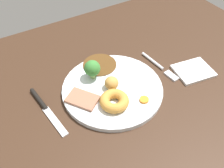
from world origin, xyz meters
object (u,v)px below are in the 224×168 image
broccoli_floret (92,69)px  fork (160,67)px  dinner_plate (112,88)px  roast_potato_left (111,83)px  carrot_coin_front (144,100)px  yorkshire_pudding (114,101)px  folded_napkin (193,71)px  meat_slice_main (82,98)px  knife (44,107)px

broccoli_floret → fork: size_ratio=0.38×
dinner_plate → broccoli_floret: broccoli_floret is taller
roast_potato_left → carrot_coin_front: size_ratio=1.58×
yorkshire_pudding → fork: size_ratio=0.50×
folded_napkin → broccoli_floret: bearing=-23.7°
meat_slice_main → folded_napkin: (-34.39, 6.34, -1.40)cm
meat_slice_main → carrot_coin_front: size_ratio=3.31×
meat_slice_main → folded_napkin: meat_slice_main is taller
yorkshire_pudding → carrot_coin_front: bearing=158.1°
roast_potato_left → fork: size_ratio=0.25×
roast_potato_left → broccoli_floret: 6.86cm
roast_potato_left → meat_slice_main: bearing=-1.4°
yorkshire_pudding → roast_potato_left: size_ratio=1.98×
dinner_plate → fork: bearing=-178.7°
yorkshire_pudding → broccoli_floret: broccoli_floret is taller
fork → folded_napkin: size_ratio=1.39×
carrot_coin_front → broccoli_floret: (7.50, -14.84, 3.04)cm
roast_potato_left → knife: size_ratio=0.21×
folded_napkin → knife: bearing=-12.6°
fork → yorkshire_pudding: bearing=-78.2°
yorkshire_pudding → carrot_coin_front: (-7.41, 2.99, -0.98)cm
carrot_coin_front → fork: 15.90cm
knife → broccoli_floret: bearing=91.7°
broccoli_floret → roast_potato_left: bearing=112.5°
meat_slice_main → fork: 26.87cm
folded_napkin → meat_slice_main: bearing=-10.4°
roast_potato_left → knife: 18.95cm
dinner_plate → folded_napkin: 25.90cm
fork → folded_napkin: fork is taller
yorkshire_pudding → knife: yorkshire_pudding is taller
fork → knife: 36.39cm
roast_potato_left → broccoli_floret: size_ratio=0.67×
knife → folded_napkin: 44.90cm
dinner_plate → carrot_coin_front: (-4.66, 8.76, 1.02)cm
roast_potato_left → knife: (18.39, -3.66, -2.75)cm
knife → yorkshire_pudding: bearing=52.3°
roast_potato_left → broccoli_floret: broccoli_floret is taller
yorkshire_pudding → carrot_coin_front: yorkshire_pudding is taller
dinner_plate → meat_slice_main: bearing=-0.7°
broccoli_floret → knife: 16.60cm
meat_slice_main → yorkshire_pudding: (-6.50, 5.89, 0.90)cm
meat_slice_main → yorkshire_pudding: bearing=137.8°
fork → meat_slice_main: bearing=-94.5°
dinner_plate → roast_potato_left: size_ratio=7.25×
roast_potato_left → folded_napkin: roast_potato_left is taller
knife → carrot_coin_front: bearing=54.9°
dinner_plate → broccoli_floret: (2.84, -6.08, 4.05)cm
dinner_plate → yorkshire_pudding: yorkshire_pudding is taller
dinner_plate → folded_napkin: dinner_plate is taller
folded_napkin → fork: bearing=-41.2°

